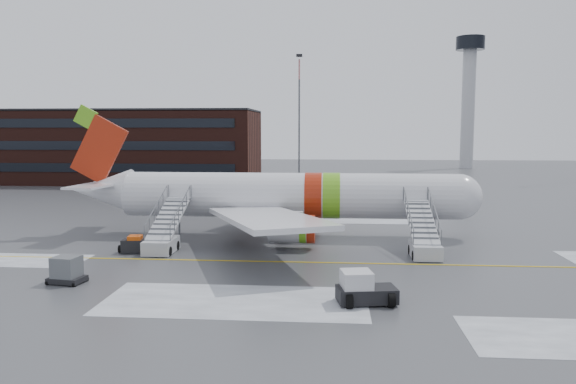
# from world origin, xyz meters

# --- Properties ---
(ground) EXTENTS (260.00, 260.00, 0.00)m
(ground) POSITION_xyz_m (0.00, 0.00, 0.00)
(ground) COLOR #494C4F
(ground) RESTS_ON ground
(airliner) EXTENTS (35.03, 32.97, 11.18)m
(airliner) POSITION_xyz_m (-5.46, 8.42, 3.42)
(airliner) COLOR silver
(airliner) RESTS_ON ground
(airstair_fwd) EXTENTS (2.05, 7.70, 3.48)m
(airstair_fwd) POSITION_xyz_m (5.67, 1.89, 1.06)
(airstair_fwd) COLOR #B1B4B9
(airstair_fwd) RESTS_ON ground
(airstair_aft) EXTENTS (2.05, 7.70, 3.48)m
(airstair_aft) POSITION_xyz_m (-13.47, 1.89, 1.06)
(airstair_aft) COLOR #AEB0B5
(airstair_aft) RESTS_ON ground
(pushback_tug) EXTENTS (3.29, 2.69, 1.74)m
(pushback_tug) POSITION_xyz_m (0.73, -9.85, 0.77)
(pushback_tug) COLOR black
(pushback_tug) RESTS_ON ground
(uld_container) EXTENTS (2.14, 1.70, 1.60)m
(uld_container) POSITION_xyz_m (-16.53, -7.31, 0.75)
(uld_container) COLOR black
(uld_container) RESTS_ON ground
(baggage_tractor) EXTENTS (2.50, 1.33, 1.27)m
(baggage_tractor) POSITION_xyz_m (-15.38, 1.03, 0.54)
(baggage_tractor) COLOR black
(baggage_tractor) RESTS_ON ground
(terminal_building) EXTENTS (62.00, 16.11, 12.30)m
(terminal_building) POSITION_xyz_m (-45.00, 54.98, 6.20)
(terminal_building) COLOR #3F1E16
(terminal_building) RESTS_ON ground
(control_tower) EXTENTS (6.40, 6.40, 30.00)m
(control_tower) POSITION_xyz_m (30.00, 95.00, 18.75)
(control_tower) COLOR #B2B5BA
(control_tower) RESTS_ON ground
(light_mast_far_n) EXTENTS (1.20, 1.20, 24.25)m
(light_mast_far_n) POSITION_xyz_m (-8.00, 78.00, 13.84)
(light_mast_far_n) COLOR #595B60
(light_mast_far_n) RESTS_ON ground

